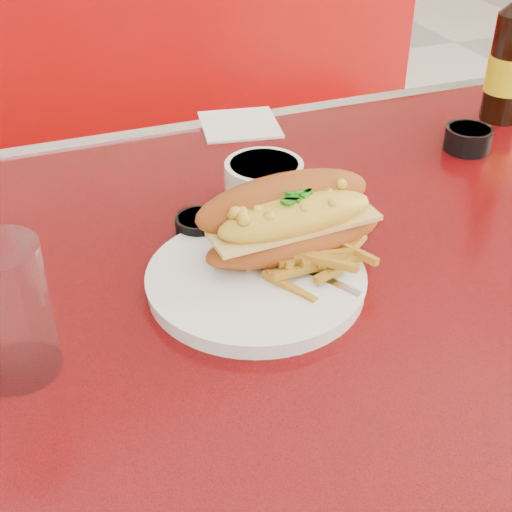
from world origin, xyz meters
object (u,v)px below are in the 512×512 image
object	(u,v)px
sauce_cup_left	(199,226)
beer_bottle	(511,58)
dinner_plate	(256,280)
water_tumbler	(8,311)
mac_hoagie	(291,219)
diner_table	(391,341)
booth_bench_far	(211,237)
fork	(297,266)
sauce_cup_right	(468,138)
gravy_ramekin	(264,182)

from	to	relation	value
sauce_cup_left	beer_bottle	world-z (taller)	beer_bottle
dinner_plate	water_tumbler	bearing A→B (deg)	-170.77
mac_hoagie	beer_bottle	distance (m)	0.54
sauce_cup_left	diner_table	bearing A→B (deg)	-20.74
diner_table	booth_bench_far	xyz separation A→B (m)	(0.00, 0.81, -0.32)
dinner_plate	mac_hoagie	world-z (taller)	mac_hoagie
dinner_plate	mac_hoagie	size ratio (longest dim) A/B	1.33
fork	water_tumbler	world-z (taller)	water_tumbler
sauce_cup_right	dinner_plate	bearing A→B (deg)	-153.24
beer_bottle	fork	bearing A→B (deg)	-149.04
dinner_plate	gravy_ramekin	bearing A→B (deg)	66.02
booth_bench_far	gravy_ramekin	size ratio (longest dim) A/B	11.31
sauce_cup_right	water_tumbler	bearing A→B (deg)	-159.44
gravy_ramekin	water_tumbler	xyz separation A→B (m)	(-0.32, -0.21, 0.04)
sauce_cup_left	booth_bench_far	bearing A→B (deg)	72.43
gravy_ramekin	sauce_cup_right	bearing A→B (deg)	6.57
sauce_cup_left	sauce_cup_right	size ratio (longest dim) A/B	0.81
fork	gravy_ramekin	xyz separation A→B (m)	(0.03, 0.17, 0.01)
booth_bench_far	beer_bottle	world-z (taller)	beer_bottle
booth_bench_far	dinner_plate	distance (m)	0.99
mac_hoagie	sauce_cup_left	distance (m)	0.12
gravy_ramekin	sauce_cup_left	world-z (taller)	gravy_ramekin
diner_table	water_tumbler	world-z (taller)	water_tumbler
mac_hoagie	dinner_plate	bearing A→B (deg)	-152.11
dinner_plate	sauce_cup_left	bearing A→B (deg)	103.39
booth_bench_far	fork	size ratio (longest dim) A/B	8.41
beer_bottle	dinner_plate	bearing A→B (deg)	-151.56
diner_table	sauce_cup_right	size ratio (longest dim) A/B	14.27
gravy_ramekin	beer_bottle	size ratio (longest dim) A/B	0.41
mac_hoagie	gravy_ramekin	size ratio (longest dim) A/B	2.02
gravy_ramekin	sauce_cup_right	xyz separation A→B (m)	(0.33, 0.04, -0.01)
diner_table	fork	bearing A→B (deg)	-168.38
booth_bench_far	sauce_cup_right	xyz separation A→B (m)	(0.21, -0.63, 0.50)
sauce_cup_left	water_tumbler	distance (m)	0.27
water_tumbler	sauce_cup_right	bearing A→B (deg)	20.56
fork	gravy_ramekin	bearing A→B (deg)	-38.12
fork	sauce_cup_left	distance (m)	0.14
fork	gravy_ramekin	distance (m)	0.17
beer_bottle	diner_table	bearing A→B (deg)	-141.71
sauce_cup_left	beer_bottle	distance (m)	0.58
booth_bench_far	dinner_plate	xyz separation A→B (m)	(-0.20, -0.84, 0.49)
diner_table	booth_bench_far	size ratio (longest dim) A/B	1.03
water_tumbler	dinner_plate	bearing A→B (deg)	9.23
sauce_cup_left	dinner_plate	bearing A→B (deg)	-76.61
diner_table	dinner_plate	bearing A→B (deg)	-171.77
water_tumbler	beer_bottle	bearing A→B (deg)	22.77
diner_table	beer_bottle	xyz separation A→B (m)	(0.32, 0.25, 0.26)
mac_hoagie	sauce_cup_right	distance (m)	0.40
gravy_ramekin	beer_bottle	world-z (taller)	beer_bottle
mac_hoagie	sauce_cup_right	world-z (taller)	mac_hoagie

